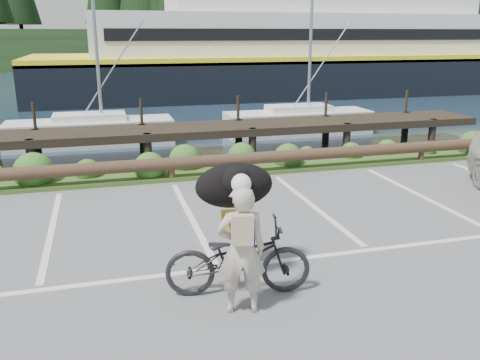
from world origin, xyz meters
name	(u,v)px	position (x,y,z in m)	size (l,w,h in m)	color
ground	(212,258)	(0.00, 0.00, 0.00)	(72.00, 72.00, 0.00)	#595A5C
harbor_backdrop	(109,56)	(0.39, 78.47, 0.00)	(170.00, 160.00, 30.00)	#172739
vegetation_strip	(168,172)	(0.00, 5.30, 0.05)	(34.00, 1.60, 0.10)	#3D5B21
log_rail	(172,181)	(0.00, 4.60, 0.00)	(32.00, 0.30, 0.60)	#443021
bicycle	(238,258)	(0.10, -1.21, 0.53)	(0.70, 2.00, 1.05)	black
cyclist	(241,250)	(0.02, -1.67, 0.86)	(0.63, 0.41, 1.72)	#B8AD9C
dog	(234,185)	(0.22, -0.58, 1.38)	(1.15, 0.56, 0.67)	black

